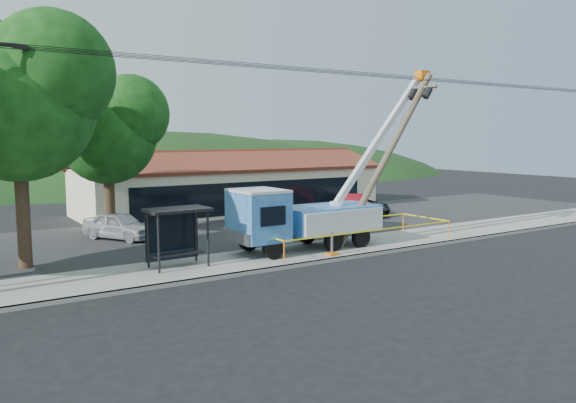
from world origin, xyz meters
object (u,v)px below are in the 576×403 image
(leaning_pole, at_px, (391,149))
(car_red, at_px, (354,218))
(bus_shelter, at_px, (176,224))
(car_silver, at_px, (120,241))
(car_dark, at_px, (362,216))
(utility_truck, at_px, (303,216))

(leaning_pole, bearing_deg, car_red, 61.25)
(bus_shelter, relative_size, car_silver, 0.60)
(car_dark, bearing_deg, car_red, -144.09)
(utility_truck, xyz_separation_m, bus_shelter, (-6.51, 0.00, 0.17))
(utility_truck, relative_size, car_dark, 2.41)
(utility_truck, height_order, bus_shelter, utility_truck)
(bus_shelter, xyz_separation_m, car_red, (16.08, 7.58, -1.98))
(utility_truck, height_order, leaning_pole, utility_truck)
(leaning_pole, xyz_separation_m, bus_shelter, (-11.52, 0.73, -3.00))
(car_red, bearing_deg, car_silver, -152.82)
(utility_truck, bearing_deg, leaning_pole, -8.25)
(leaning_pole, relative_size, car_red, 1.90)
(bus_shelter, bearing_deg, utility_truck, -1.15)
(utility_truck, bearing_deg, car_dark, 36.99)
(car_red, bearing_deg, utility_truck, -113.15)
(car_silver, height_order, car_dark, car_silver)
(leaning_pole, xyz_separation_m, car_red, (4.56, 8.31, -4.98))
(car_red, bearing_deg, leaning_pole, -90.29)
(leaning_pole, bearing_deg, bus_shelter, 176.38)
(utility_truck, height_order, car_red, utility_truck)
(bus_shelter, bearing_deg, car_dark, 24.11)
(utility_truck, distance_m, car_red, 12.34)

